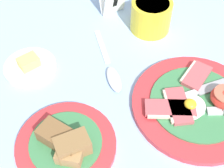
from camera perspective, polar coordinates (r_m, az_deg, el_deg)
The scene contains 6 objects.
ground_plane at distance 0.60m, azimuth 8.53°, elevation -4.83°, with size 3.00×3.00×0.00m, color #93B2DB.
breakfast_plate at distance 0.61m, azimuth 15.20°, elevation -3.45°, with size 0.25×0.25×0.04m.
bread_plate at distance 0.55m, azimuth -8.34°, elevation -10.84°, with size 0.18×0.18×0.05m.
sugar_cup at distance 0.74m, azimuth 7.16°, elevation 12.42°, with size 0.09×0.09×0.07m.
butter_dish at distance 0.68m, azimuth -14.77°, elevation 3.16°, with size 0.11×0.11×0.03m.
teaspoon_by_saucer at distance 0.65m, azimuth -0.26°, elevation 2.64°, with size 0.06×0.19×0.01m.
Camera 1 is at (-0.23, -0.26, 0.49)m, focal length 50.00 mm.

